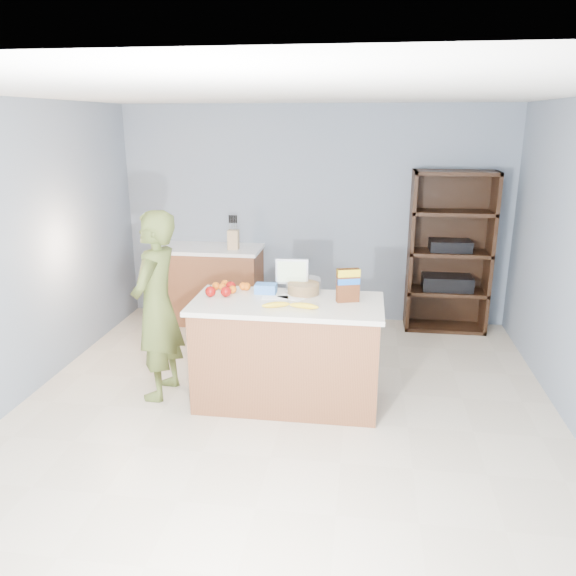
# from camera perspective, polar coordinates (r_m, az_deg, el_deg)

# --- Properties ---
(floor) EXTENTS (4.50, 5.00, 0.02)m
(floor) POSITION_cam_1_polar(r_m,az_deg,el_deg) (4.67, -0.61, -13.10)
(floor) COLOR beige
(floor) RESTS_ON ground
(walls) EXTENTS (4.52, 5.02, 2.51)m
(walls) POSITION_cam_1_polar(r_m,az_deg,el_deg) (4.10, -0.68, 7.34)
(walls) COLOR gray
(walls) RESTS_ON ground
(counter_peninsula) EXTENTS (1.56, 0.76, 0.90)m
(counter_peninsula) POSITION_cam_1_polar(r_m,az_deg,el_deg) (4.75, -0.08, -6.95)
(counter_peninsula) COLOR brown
(counter_peninsula) RESTS_ON ground
(back_cabinet) EXTENTS (1.24, 0.62, 0.90)m
(back_cabinet) POSITION_cam_1_polar(r_m,az_deg,el_deg) (6.73, -7.96, 0.41)
(back_cabinet) COLOR brown
(back_cabinet) RESTS_ON ground
(shelving_unit) EXTENTS (0.90, 0.40, 1.80)m
(shelving_unit) POSITION_cam_1_polar(r_m,az_deg,el_deg) (6.58, 16.00, 3.28)
(shelving_unit) COLOR black
(shelving_unit) RESTS_ON ground
(person) EXTENTS (0.43, 0.62, 1.62)m
(person) POSITION_cam_1_polar(r_m,az_deg,el_deg) (4.86, -13.19, -1.80)
(person) COLOR #4B5825
(person) RESTS_ON ground
(knife_block) EXTENTS (0.12, 0.10, 0.31)m
(knife_block) POSITION_cam_1_polar(r_m,az_deg,el_deg) (6.45, -5.57, 4.99)
(knife_block) COLOR tan
(knife_block) RESTS_ON back_cabinet
(envelopes) EXTENTS (0.37, 0.21, 0.00)m
(envelopes) POSITION_cam_1_polar(r_m,az_deg,el_deg) (4.66, -0.50, -0.99)
(envelopes) COLOR white
(envelopes) RESTS_ON counter_peninsula
(bananas) EXTENTS (0.46, 0.13, 0.05)m
(bananas) POSITION_cam_1_polar(r_m,az_deg,el_deg) (4.41, 0.20, -1.75)
(bananas) COLOR yellow
(bananas) RESTS_ON counter_peninsula
(apples) EXTENTS (0.22, 0.26, 0.09)m
(apples) POSITION_cam_1_polar(r_m,az_deg,el_deg) (4.76, -6.68, -0.19)
(apples) COLOR maroon
(apples) RESTS_ON counter_peninsula
(oranges) EXTENTS (0.34, 0.23, 0.07)m
(oranges) POSITION_cam_1_polar(r_m,az_deg,el_deg) (4.88, -5.80, 0.14)
(oranges) COLOR orange
(oranges) RESTS_ON counter_peninsula
(blue_carton) EXTENTS (0.18, 0.12, 0.08)m
(blue_carton) POSITION_cam_1_polar(r_m,az_deg,el_deg) (4.79, -2.27, -0.05)
(blue_carton) COLOR blue
(blue_carton) RESTS_ON counter_peninsula
(salad_bowl) EXTENTS (0.30, 0.30, 0.13)m
(salad_bowl) POSITION_cam_1_polar(r_m,az_deg,el_deg) (4.77, 1.58, 0.11)
(salad_bowl) COLOR #267219
(salad_bowl) RESTS_ON counter_peninsula
(tv) EXTENTS (0.28, 0.12, 0.28)m
(tv) POSITION_cam_1_polar(r_m,az_deg,el_deg) (4.82, 0.41, 1.55)
(tv) COLOR silver
(tv) RESTS_ON counter_peninsula
(cereal_box) EXTENTS (0.20, 0.12, 0.28)m
(cereal_box) POSITION_cam_1_polar(r_m,az_deg,el_deg) (4.55, 6.12, 0.54)
(cereal_box) COLOR #592B14
(cereal_box) RESTS_ON counter_peninsula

